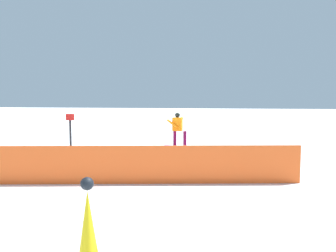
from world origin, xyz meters
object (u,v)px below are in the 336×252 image
(snowboarder, at_px, (178,128))
(trail_marker, at_px, (70,134))
(grind_box, at_px, (163,155))
(background_skier_right, at_px, (88,237))

(snowboarder, height_order, trail_marker, snowboarder)
(trail_marker, bearing_deg, grind_box, 175.05)
(grind_box, distance_m, background_skier_right, 9.72)
(grind_box, distance_m, trail_marker, 4.45)
(snowboarder, xyz_separation_m, trail_marker, (5.02, -0.24, -0.39))
(snowboarder, distance_m, background_skier_right, 9.87)
(trail_marker, bearing_deg, background_skier_right, 115.19)
(trail_marker, bearing_deg, snowboarder, 177.22)
(snowboarder, height_order, background_skier_right, snowboarder)
(background_skier_right, bearing_deg, grind_box, -87.75)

